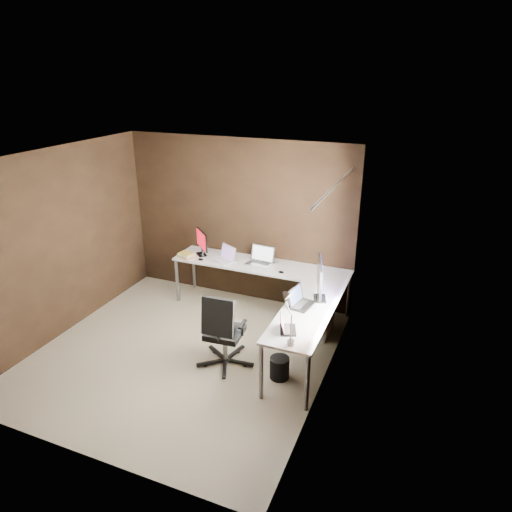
{
  "coord_description": "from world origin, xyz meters",
  "views": [
    {
      "loc": [
        2.73,
        -4.23,
        3.4
      ],
      "look_at": [
        0.63,
        0.95,
        1.1
      ],
      "focal_mm": 32.0,
      "sensor_mm": 36.0,
      "label": 1
    }
  ],
  "objects": [
    {
      "name": "desk_lamp",
      "position": [
        1.48,
        -0.29,
        1.08
      ],
      "size": [
        0.19,
        0.21,
        0.56
      ],
      "rotation": [
        0.0,
        0.0,
        0.26
      ],
      "color": "slate",
      "rests_on": "desk"
    },
    {
      "name": "laptop_white",
      "position": [
        -0.07,
        1.44,
        0.78
      ],
      "size": [
        0.4,
        0.37,
        0.22
      ],
      "rotation": [
        0.0,
        0.0,
        -0.51
      ],
      "color": "white",
      "rests_on": "desk"
    },
    {
      "name": "laptop_silver",
      "position": [
        0.47,
        1.54,
        0.78
      ],
      "size": [
        0.41,
        0.31,
        0.25
      ],
      "rotation": [
        0.0,
        0.0,
        -0.1
      ],
      "color": "silver",
      "rests_on": "desk"
    },
    {
      "name": "wastebasket",
      "position": [
        1.31,
        0.01,
        0.13
      ],
      "size": [
        0.25,
        0.25,
        0.27
      ],
      "primitive_type": "cylinder",
      "rotation": [
        0.0,
        0.0,
        0.06
      ],
      "color": "black",
      "rests_on": "ground"
    },
    {
      "name": "drawer_pedestal",
      "position": [
        1.43,
        1.15,
        0.3
      ],
      "size": [
        0.42,
        0.5,
        0.6
      ],
      "primitive_type": "cube",
      "color": "white",
      "rests_on": "ground"
    },
    {
      "name": "laptop_black_small",
      "position": [
        1.41,
        -0.1,
        0.77
      ],
      "size": [
        0.25,
        0.29,
        0.17
      ],
      "rotation": [
        0.0,
        0.0,
        1.93
      ],
      "color": "black",
      "rests_on": "desk"
    },
    {
      "name": "mouse_corner",
      "position": [
        0.86,
        1.32,
        0.75
      ],
      "size": [
        0.08,
        0.06,
        0.03
      ],
      "primitive_type": "ellipsoid",
      "rotation": [
        0.0,
        0.0,
        -0.04
      ],
      "color": "black",
      "rests_on": "desk"
    },
    {
      "name": "desk",
      "position": [
        0.84,
        1.04,
        0.68
      ],
      "size": [
        2.65,
        2.25,
        0.73
      ],
      "color": "white",
      "rests_on": "ground"
    },
    {
      "name": "room",
      "position": [
        0.34,
        0.07,
        1.28
      ],
      "size": [
        3.6,
        3.6,
        2.5
      ],
      "color": "#9E937B",
      "rests_on": "ground"
    },
    {
      "name": "office_chair",
      "position": [
        0.59,
        0.0,
        0.29
      ],
      "size": [
        0.55,
        0.55,
        0.99
      ],
      "rotation": [
        0.0,
        0.0,
        0.08
      ],
      "color": "black",
      "rests_on": "ground"
    },
    {
      "name": "book_stack",
      "position": [
        -0.67,
        1.33,
        0.77
      ],
      "size": [
        0.29,
        0.26,
        0.07
      ],
      "rotation": [
        0.0,
        0.0,
        -0.27
      ],
      "color": "tan",
      "rests_on": "desk"
    },
    {
      "name": "mouse_left",
      "position": [
        -0.41,
        1.3,
        0.75
      ],
      "size": [
        0.1,
        0.08,
        0.03
      ],
      "primitive_type": "ellipsoid",
      "rotation": [
        0.0,
        0.0,
        -0.27
      ],
      "color": "black",
      "rests_on": "desk"
    },
    {
      "name": "monitor_right",
      "position": [
        1.55,
        0.76,
        1.02
      ],
      "size": [
        0.23,
        0.6,
        0.51
      ],
      "rotation": [
        0.0,
        0.0,
        1.87
      ],
      "color": "black",
      "rests_on": "desk"
    },
    {
      "name": "monitor_left",
      "position": [
        -0.49,
        1.51,
        0.95
      ],
      "size": [
        0.34,
        0.33,
        0.39
      ],
      "rotation": [
        0.0,
        0.0,
        -0.77
      ],
      "color": "black",
      "rests_on": "desk"
    },
    {
      "name": "laptop_black_big",
      "position": [
        1.37,
        0.52,
        0.78
      ],
      "size": [
        0.29,
        0.37,
        0.22
      ],
      "rotation": [
        0.0,
        0.0,
        1.4
      ],
      "color": "black",
      "rests_on": "desk"
    }
  ]
}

